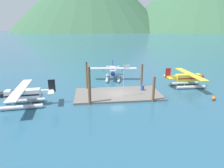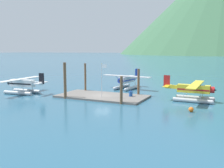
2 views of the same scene
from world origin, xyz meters
The scene contains 12 objects.
ground_plane centered at (0.00, 0.00, 0.00)m, with size 1200.00×1200.00×0.00m, color #285670.
dock_platform centered at (0.00, 0.00, 0.15)m, with size 14.71×7.47×0.30m, color #66605B.
piling_near_left centered at (-4.87, -3.59, 2.93)m, with size 0.46×0.46×5.86m, color brown.
piling_near_right centered at (5.04, -3.65, 2.05)m, with size 0.41×0.41×4.09m, color brown.
piling_far_left centered at (-5.30, 3.40, 2.68)m, with size 0.37×0.37×5.36m, color brown.
piling_far_right centered at (5.10, 3.61, 2.33)m, with size 0.40×0.40×4.66m, color brown.
flagpole centered at (0.82, -1.45, 3.72)m, with size 0.95×0.10×5.44m.
fuel_drum centered at (4.64, 1.20, 0.74)m, with size 0.62×0.62×0.88m.
mooring_buoy centered at (14.94, -4.23, 0.32)m, with size 0.64×0.64×0.64m, color orange.
seaplane_white_port_aft centered at (-14.62, -3.07, 1.58)m, with size 7.97×10.48×3.84m.
seaplane_silver_bow_centre centered at (0.33, 10.19, 1.58)m, with size 10.49×7.95×3.84m.
seaplane_yellow_stbd_fwd centered at (14.24, 3.01, 1.58)m, with size 7.98×10.41×3.84m.
Camera 2 is at (19.34, -37.04, 7.83)m, focal length 40.76 mm.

